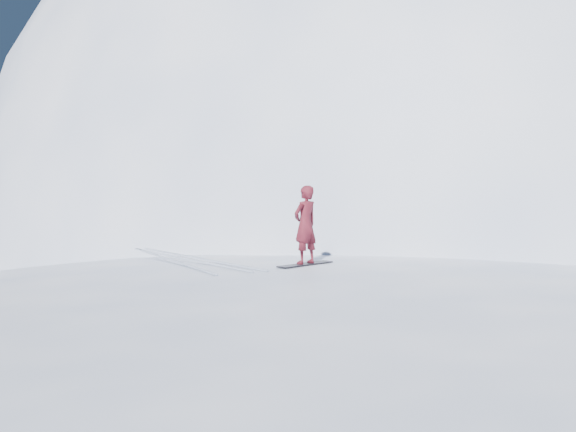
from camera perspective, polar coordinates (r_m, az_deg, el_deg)
name	(u,v)px	position (r m, az deg, el deg)	size (l,w,h in m)	color
ground	(371,421)	(12.32, 7.41, -17.61)	(400.00, 400.00, 0.00)	white
near_ridge	(340,370)	(15.26, 4.66, -13.50)	(36.00, 28.00, 4.80)	white
summit_peak	(447,245)	(45.70, 13.96, -2.53)	(60.00, 56.00, 56.00)	white
peak_shoulder	(335,264)	(34.14, 4.21, -4.30)	(28.00, 24.00, 18.00)	white
wind_bumps	(295,390)	(13.84, 0.61, -15.24)	(16.00, 14.40, 1.00)	white
snowboard	(305,264)	(15.10, 1.55, -4.30)	(1.61, 0.30, 0.03)	black
snowboarder	(305,225)	(15.01, 1.56, -0.78)	(0.67, 0.44, 1.83)	maroon
board_tracks	(184,258)	(16.43, -9.19, -3.72)	(1.82, 5.98, 0.04)	silver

